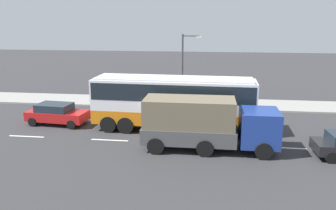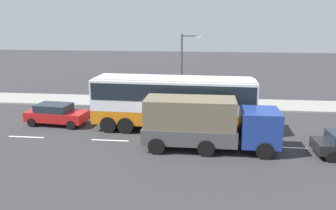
{
  "view_description": "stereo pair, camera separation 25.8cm",
  "coord_description": "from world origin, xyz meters",
  "px_view_note": "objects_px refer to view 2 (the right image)",
  "views": [
    {
      "loc": [
        3.17,
        -21.57,
        7.42
      ],
      "look_at": [
        0.32,
        0.92,
        1.72
      ],
      "focal_mm": 36.43,
      "sensor_mm": 36.0,
      "label": 1
    },
    {
      "loc": [
        2.91,
        -21.6,
        7.42
      ],
      "look_at": [
        0.32,
        0.92,
        1.72
      ],
      "focal_mm": 36.43,
      "sensor_mm": 36.0,
      "label": 2
    }
  ],
  "objects_px": {
    "cargo_truck": "(207,123)",
    "pedestrian_near_curb": "(234,95)",
    "car_red_compact": "(56,114)",
    "coach_bus": "(173,98)",
    "street_lamp": "(184,65)"
  },
  "relations": [
    {
      "from": "cargo_truck",
      "to": "pedestrian_near_curb",
      "type": "relative_size",
      "value": 4.62
    },
    {
      "from": "car_red_compact",
      "to": "pedestrian_near_curb",
      "type": "relative_size",
      "value": 2.66
    },
    {
      "from": "coach_bus",
      "to": "car_red_compact",
      "type": "height_order",
      "value": "coach_bus"
    },
    {
      "from": "car_red_compact",
      "to": "street_lamp",
      "type": "distance_m",
      "value": 10.93
    },
    {
      "from": "pedestrian_near_curb",
      "to": "street_lamp",
      "type": "relative_size",
      "value": 0.27
    },
    {
      "from": "coach_bus",
      "to": "street_lamp",
      "type": "height_order",
      "value": "street_lamp"
    },
    {
      "from": "coach_bus",
      "to": "cargo_truck",
      "type": "bearing_deg",
      "value": -53.67
    },
    {
      "from": "coach_bus",
      "to": "pedestrian_near_curb",
      "type": "distance_m",
      "value": 8.09
    },
    {
      "from": "coach_bus",
      "to": "cargo_truck",
      "type": "distance_m",
      "value": 4.09
    },
    {
      "from": "cargo_truck",
      "to": "car_red_compact",
      "type": "bearing_deg",
      "value": 161.91
    },
    {
      "from": "coach_bus",
      "to": "car_red_compact",
      "type": "bearing_deg",
      "value": -179.72
    },
    {
      "from": "cargo_truck",
      "to": "street_lamp",
      "type": "distance_m",
      "value": 9.83
    },
    {
      "from": "cargo_truck",
      "to": "street_lamp",
      "type": "relative_size",
      "value": 1.27
    },
    {
      "from": "cargo_truck",
      "to": "pedestrian_near_curb",
      "type": "xyz_separation_m",
      "value": [
        2.31,
        9.9,
        -0.5
      ]
    },
    {
      "from": "cargo_truck",
      "to": "car_red_compact",
      "type": "relative_size",
      "value": 1.74
    }
  ]
}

